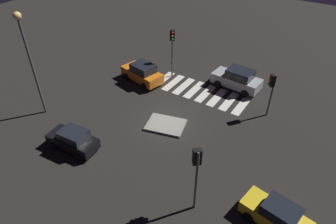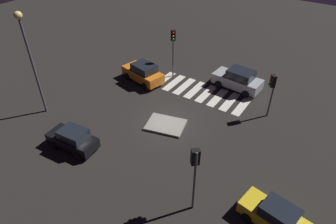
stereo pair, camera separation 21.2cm
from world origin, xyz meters
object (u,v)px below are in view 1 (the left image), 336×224
car_black (73,140)px  car_yellow (277,215)px  traffic_island (166,125)px  car_silver (237,79)px  traffic_light_south (272,85)px  street_lamp (27,49)px  car_orange (142,73)px  traffic_light_east (172,42)px  traffic_light_west (197,165)px

car_black → car_yellow: same height
traffic_island → car_silver: bearing=-106.2°
traffic_light_south → street_lamp: bearing=-8.3°
car_black → street_lamp: (5.31, -1.74, 4.79)m
car_yellow → car_orange: size_ratio=0.86×
car_silver → car_orange: bearing=29.2°
traffic_light_east → traffic_light_south: bearing=53.0°
car_silver → car_black: car_silver is taller
traffic_island → traffic_light_east: size_ratio=0.70×
traffic_island → traffic_light_east: (3.72, -6.77, 3.51)m
traffic_light_south → street_lamp: size_ratio=0.45×
car_yellow → street_lamp: (18.99, -0.03, 4.79)m
car_silver → traffic_light_east: 6.82m
traffic_light_east → car_yellow: bearing=21.5°
car_yellow → traffic_light_west: size_ratio=0.88×
car_orange → street_lamp: (3.75, 8.35, 4.66)m
traffic_light_east → traffic_light_south: traffic_light_east is taller
car_silver → street_lamp: (11.73, 12.08, 4.62)m
traffic_island → car_yellow: (-9.64, 3.89, 0.69)m
traffic_island → traffic_light_south: bearing=-137.2°
traffic_light_west → car_silver: bearing=-31.3°
traffic_light_west → traffic_light_south: bearing=-47.1°
car_black → car_yellow: size_ratio=0.98×
car_black → traffic_light_west: 9.74m
car_silver → car_orange: (7.99, 3.73, -0.04)m
traffic_island → car_silver: (-2.39, -8.22, 0.86)m
car_yellow → car_black: bearing=17.0°
traffic_light_west → traffic_light_south: 10.82m
traffic_light_west → car_orange: bearing=4.7°
car_silver → car_black: size_ratio=1.20×
traffic_island → car_black: car_black is taller
car_orange → traffic_light_south: size_ratio=1.20×
car_orange → traffic_light_west: traffic_light_west is taller
car_silver → car_black: 15.24m
traffic_island → traffic_light_south: traffic_light_south is taller
traffic_island → car_yellow: 10.42m
street_lamp → traffic_light_south: bearing=-148.4°
traffic_light_west → traffic_light_east: bearing=-6.6°
car_silver → traffic_light_east: bearing=17.5°
car_yellow → traffic_island: bearing=-12.1°
traffic_island → traffic_light_west: (-5.37, 5.22, 3.22)m
car_black → street_lamp: size_ratio=0.46×
car_yellow → traffic_light_west: 5.14m
car_black → traffic_light_south: size_ratio=1.01×
car_black → traffic_light_south: traffic_light_south is taller
traffic_light_south → car_orange: bearing=-34.5°
car_silver → street_lamp: size_ratio=0.55×
car_black → car_orange: size_ratio=0.84×
traffic_light_west → street_lamp: size_ratio=0.53×
car_silver → traffic_light_south: traffic_light_south is taller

